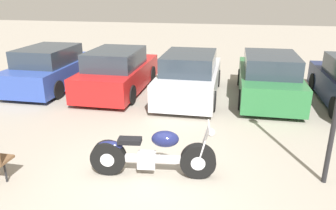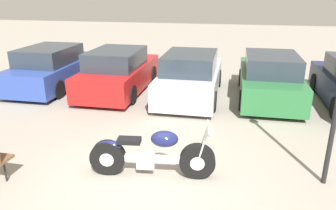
% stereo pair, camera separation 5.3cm
% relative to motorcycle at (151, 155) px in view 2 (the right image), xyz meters
% --- Properties ---
extents(ground_plane, '(60.00, 60.00, 0.00)m').
position_rel_motorcycle_xyz_m(ground_plane, '(-0.03, -0.26, -0.44)').
color(ground_plane, gray).
extents(motorcycle, '(2.42, 0.67, 1.08)m').
position_rel_motorcycle_xyz_m(motorcycle, '(0.00, 0.00, 0.00)').
color(motorcycle, black).
rests_on(motorcycle, ground_plane).
extents(parked_car_blue, '(1.88, 4.36, 1.50)m').
position_rel_motorcycle_xyz_m(parked_car_blue, '(-5.02, 5.28, 0.25)').
color(parked_car_blue, '#2D479E').
rests_on(parked_car_blue, ground_plane).
extents(parked_car_red, '(1.88, 4.36, 1.50)m').
position_rel_motorcycle_xyz_m(parked_car_red, '(-2.48, 5.20, 0.25)').
color(parked_car_red, red).
rests_on(parked_car_red, ground_plane).
extents(parked_car_silver, '(1.88, 4.36, 1.50)m').
position_rel_motorcycle_xyz_m(parked_car_silver, '(0.06, 5.08, 0.25)').
color(parked_car_silver, '#BCBCC1').
rests_on(parked_car_silver, ground_plane).
extents(parked_car_green, '(1.88, 4.36, 1.50)m').
position_rel_motorcycle_xyz_m(parked_car_green, '(2.61, 5.37, 0.25)').
color(parked_car_green, '#286B38').
rests_on(parked_car_green, ground_plane).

